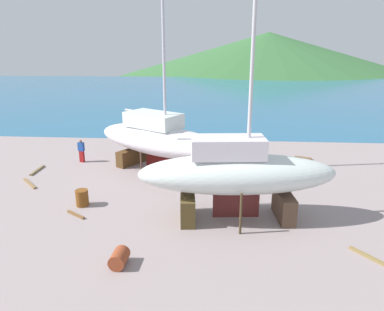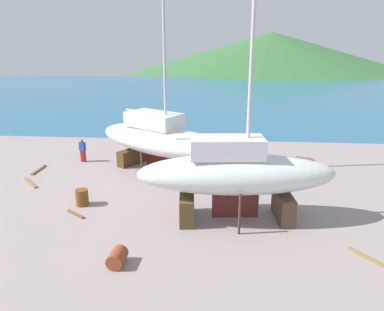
% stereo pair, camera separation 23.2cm
% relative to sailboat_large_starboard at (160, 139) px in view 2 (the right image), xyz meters
% --- Properties ---
extents(ground_plane, '(52.54, 52.54, 0.00)m').
position_rel_sailboat_large_starboard_xyz_m(ground_plane, '(-0.10, -4.64, -2.25)').
color(ground_plane, gray).
extents(sea_water, '(144.53, 65.46, 0.01)m').
position_rel_sailboat_large_starboard_xyz_m(sea_water, '(-0.10, 41.23, -2.25)').
color(sea_water, '#26658F').
rests_on(sea_water, ground).
extents(headland_hill, '(171.21, 171.21, 24.38)m').
position_rel_sailboat_large_starboard_xyz_m(headland_hill, '(20.50, 107.74, -2.25)').
color(headland_hill, '#366937').
rests_on(headland_hill, ground).
extents(sailboat_large_starboard, '(10.74, 8.47, 18.46)m').
position_rel_sailboat_large_starboard_xyz_m(sailboat_large_starboard, '(0.00, 0.00, 0.00)').
color(sailboat_large_starboard, '#4E3421').
rests_on(sailboat_large_starboard, ground).
extents(sailboat_far_slipway, '(9.82, 3.67, 14.86)m').
position_rel_sailboat_large_starboard_xyz_m(sailboat_far_slipway, '(4.89, -6.95, 0.18)').
color(sailboat_far_slipway, brown).
rests_on(sailboat_far_slipway, ground).
extents(worker, '(0.49, 0.36, 1.71)m').
position_rel_sailboat_large_starboard_xyz_m(worker, '(-6.04, 1.41, -1.36)').
color(worker, maroon).
rests_on(worker, ground).
extents(barrel_tar_black, '(0.87, 0.87, 0.89)m').
position_rel_sailboat_large_starboard_xyz_m(barrel_tar_black, '(-3.29, -5.99, -1.80)').
color(barrel_tar_black, brown).
rests_on(barrel_tar_black, ground).
extents(barrel_rust_mid, '(0.69, 0.93, 0.65)m').
position_rel_sailboat_large_starboard_xyz_m(barrel_rust_mid, '(0.18, -11.34, -1.92)').
color(barrel_rust_mid, brown).
rests_on(barrel_rust_mid, ground).
extents(barrel_tipped_center, '(0.67, 0.94, 0.62)m').
position_rel_sailboat_large_starboard_xyz_m(barrel_tipped_center, '(6.02, 3.52, -1.94)').
color(barrel_tipped_center, '#572C1C').
rests_on(barrel_tipped_center, ground).
extents(timber_short_skew, '(0.18, 1.95, 0.13)m').
position_rel_sailboat_large_starboard_xyz_m(timber_short_skew, '(-8.41, -0.79, -2.19)').
color(timber_short_skew, olive).
rests_on(timber_short_skew, ground).
extents(timber_long_aft, '(1.17, 0.83, 0.12)m').
position_rel_sailboat_large_starboard_xyz_m(timber_long_aft, '(-3.20, -7.22, -2.19)').
color(timber_long_aft, brown).
rests_on(timber_long_aft, ground).
extents(timber_plank_far, '(1.24, 0.65, 0.16)m').
position_rel_sailboat_large_starboard_xyz_m(timber_plank_far, '(10.47, 3.37, -2.17)').
color(timber_plank_far, brown).
rests_on(timber_plank_far, ground).
extents(timber_long_fore, '(1.89, 2.39, 0.11)m').
position_rel_sailboat_large_starboard_xyz_m(timber_long_fore, '(10.59, -10.53, -2.19)').
color(timber_long_fore, olive).
rests_on(timber_long_fore, ground).
extents(timber_plank_near, '(1.53, 1.57, 0.12)m').
position_rel_sailboat_large_starboard_xyz_m(timber_plank_near, '(-7.71, -3.22, -2.19)').
color(timber_plank_near, olive).
rests_on(timber_plank_near, ground).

